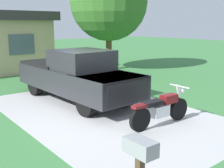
{
  "coord_description": "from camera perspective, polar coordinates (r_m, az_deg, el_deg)",
  "views": [
    {
      "loc": [
        -5.16,
        -6.98,
        2.81
      ],
      "look_at": [
        0.31,
        -0.06,
        0.9
      ],
      "focal_mm": 44.78,
      "sensor_mm": 36.0,
      "label": 1
    }
  ],
  "objects": [
    {
      "name": "pickup_truck",
      "position": [
        10.46,
        -7.52,
        1.89
      ],
      "size": [
        2.24,
        5.71,
        1.9
      ],
      "color": "black",
      "rests_on": "ground"
    },
    {
      "name": "mailbox",
      "position": [
        4.03,
        5.75,
        -14.86
      ],
      "size": [
        0.26,
        0.48,
        1.26
      ],
      "color": "#4C3823",
      "rests_on": "ground"
    },
    {
      "name": "motorcycle",
      "position": [
        7.96,
        9.97,
        -5.04
      ],
      "size": [
        2.21,
        0.7,
        1.09
      ],
      "color": "black",
      "rests_on": "ground"
    },
    {
      "name": "driveway_pad",
      "position": [
        9.12,
        -1.79,
        -5.71
      ],
      "size": [
        5.24,
        8.41,
        0.01
      ],
      "primitive_type": "cube",
      "color": "#B5B5B5",
      "rests_on": "ground"
    },
    {
      "name": "shade_tree",
      "position": [
        17.32,
        -0.67,
        16.34
      ],
      "size": [
        4.6,
        4.6,
        6.37
      ],
      "color": "brown",
      "rests_on": "ground"
    },
    {
      "name": "ground_plane",
      "position": [
        9.12,
        -1.79,
        -5.73
      ],
      "size": [
        80.0,
        80.0,
        0.0
      ],
      "primitive_type": "plane",
      "color": "#3D7A40"
    }
  ]
}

